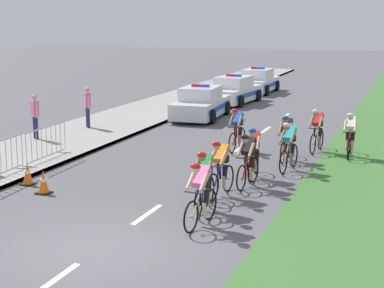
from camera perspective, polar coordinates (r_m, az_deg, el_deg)
ground_plane at (r=12.80m, az=-8.59°, el=-9.54°), size 160.00×160.00×0.00m
sidewalk_slab at (r=27.76m, az=-6.61°, el=2.15°), size 3.94×60.00×0.12m
kerb_edge at (r=26.97m, az=-3.02°, el=1.94°), size 0.16×60.00×0.13m
lane_markings_centre at (r=20.19m, az=2.86°, el=-1.53°), size 0.14×21.60×0.01m
cyclist_lead at (r=13.70m, az=0.79°, el=-4.51°), size 0.45×1.72×1.56m
cyclist_second at (r=14.80m, az=1.16°, el=-3.28°), size 0.43×1.72×1.56m
cyclist_third at (r=15.99m, az=2.64°, el=-2.16°), size 0.45×1.72×1.56m
cyclist_fourth at (r=16.96m, az=5.19°, el=-1.40°), size 0.44×1.72×1.56m
cyclist_fifth at (r=17.91m, az=5.72°, el=-0.70°), size 0.44×1.72×1.56m
cyclist_sixth at (r=18.92m, az=8.96°, el=-0.13°), size 0.46×1.72×1.56m
cyclist_seventh at (r=20.26m, az=8.74°, el=0.66°), size 0.42×1.72×1.56m
cyclist_eighth at (r=21.78m, az=11.50°, el=1.32°), size 0.45×1.72×1.56m
cyclist_ninth at (r=21.58m, az=4.19°, el=1.43°), size 0.43×1.72×1.56m
cyclist_tenth at (r=21.24m, az=14.43°, el=0.93°), size 0.42×1.72×1.56m
police_car_nearest at (r=28.53m, az=0.84°, el=3.74°), size 2.19×4.49×1.59m
police_car_second at (r=33.65m, az=3.92°, el=4.92°), size 2.31×4.55×1.59m
police_car_third at (r=38.66m, az=6.12°, el=5.75°), size 2.04×4.42×1.59m
crowd_barrier_middle at (r=18.31m, az=-17.32°, el=-1.36°), size 0.65×2.32×1.07m
crowd_barrier_rear at (r=20.22m, az=-13.31°, el=0.05°), size 0.57×2.32×1.07m
traffic_cone_near at (r=17.81m, az=-14.97°, el=-2.69°), size 0.36×0.36×0.64m
traffic_cone_mid at (r=16.82m, az=-13.59°, el=-3.46°), size 0.36×0.36×0.64m
spectator_closest at (r=23.76m, az=-14.34°, el=2.76°), size 0.46×0.39×1.68m
spectator_middle at (r=25.79m, az=-9.66°, el=3.64°), size 0.40×0.44×1.68m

